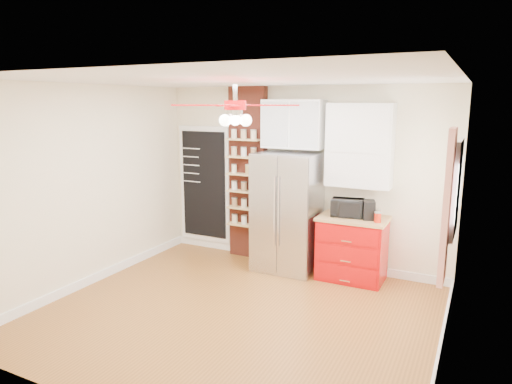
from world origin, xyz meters
The scene contains 21 objects.
floor centered at (0.00, 0.00, 0.00)m, with size 4.50×4.50×0.00m, color brown.
ceiling centered at (0.00, 0.00, 2.70)m, with size 4.50×4.50×0.00m, color white.
wall_back centered at (0.00, 2.00, 1.35)m, with size 4.50×0.02×2.70m, color beige.
wall_front centered at (0.00, -2.00, 1.35)m, with size 4.50×0.02×2.70m, color beige.
wall_left centered at (-2.25, 0.00, 1.35)m, with size 0.02×4.00×2.70m, color beige.
wall_right centered at (2.25, 0.00, 1.35)m, with size 0.02×4.00×2.70m, color beige.
chalkboard centered at (-1.70, 1.96, 1.10)m, with size 0.95×0.05×1.95m.
brick_pillar centered at (-0.85, 1.92, 1.35)m, with size 0.60×0.16×2.70m, color maroon.
fridge centered at (-0.05, 1.63, 0.88)m, with size 0.90×0.70×1.75m, color #B5B5BA.
upper_glass_cabinet centered at (-0.05, 1.82, 2.15)m, with size 0.90×0.35×0.70m, color white.
red_cabinet centered at (0.92, 1.68, 0.45)m, with size 0.94×0.64×0.90m.
upper_shelf_unit centered at (0.92, 1.85, 1.88)m, with size 0.90×0.30×1.15m, color white.
window centered at (2.23, 0.90, 1.55)m, with size 0.04×0.75×1.05m, color white.
curtain centered at (2.18, 0.35, 1.45)m, with size 0.06×0.40×1.55m, color red.
ceiling_fan centered at (0.00, 0.00, 2.42)m, with size 1.40×1.40×0.44m.
toaster_oven centered at (0.83, 1.68, 1.02)m, with size 0.44×0.30×0.24m, color black.
coffee_maker centered at (1.13, 1.67, 1.03)m, with size 0.15×0.22×0.26m, color black.
canister_left centered at (1.28, 1.54, 0.96)m, with size 0.09×0.09×0.13m, color #B21B09.
canister_right centered at (1.23, 1.71, 0.96)m, with size 0.10×0.10×0.12m, color red.
pantry_jar_oats centered at (-1.01, 1.76, 1.44)m, with size 0.08×0.08×0.13m, color beige.
pantry_jar_beans centered at (-0.77, 1.78, 1.44)m, with size 0.10×0.10×0.13m, color #9C894F.
Camera 1 is at (2.45, -4.39, 2.46)m, focal length 32.00 mm.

